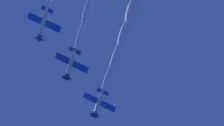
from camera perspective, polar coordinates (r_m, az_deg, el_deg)
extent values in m
ellipsoid|color=silver|center=(79.83, -2.62, -7.86)|extent=(3.57, 7.94, 1.74)
cylinder|color=#194CB2|center=(81.51, -3.39, -9.98)|extent=(1.82, 1.42, 1.62)
cone|color=black|center=(81.88, -3.56, -10.42)|extent=(0.94, 0.98, 0.77)
cylinder|color=#3F3F47|center=(81.79, -3.52, -10.32)|extent=(3.41, 0.89, 3.51)
cube|color=#194CB2|center=(79.57, -2.52, -7.80)|extent=(9.41, 4.05, 3.75)
ellipsoid|color=silver|center=(77.70, -5.80, -7.39)|extent=(0.63, 1.12, 0.39)
ellipsoid|color=silver|center=(81.68, 0.60, -8.15)|extent=(0.63, 1.12, 0.39)
cube|color=#194CB2|center=(78.39, -1.87, -5.74)|extent=(3.50, 1.91, 1.41)
cube|color=silver|center=(78.84, -1.98, -5.47)|extent=(0.92, 1.38, 1.29)
ellipsoid|color=#1E232D|center=(80.38, -2.80, -7.89)|extent=(1.46, 1.97, 1.04)
ellipsoid|color=silver|center=(74.17, -8.15, -0.04)|extent=(3.76, 7.96, 1.87)
cylinder|color=#194CB2|center=(75.32, -8.91, -2.53)|extent=(1.85, 1.50, 1.66)
cone|color=black|center=(75.58, -9.07, -3.06)|extent=(0.97, 1.02, 0.80)
cylinder|color=#3F3F47|center=(75.52, -9.03, -2.94)|extent=(3.44, 1.08, 3.58)
cube|color=#194CB2|center=(73.92, -8.06, 0.07)|extent=(9.28, 4.00, 4.22)
ellipsoid|color=silver|center=(72.35, -11.60, 0.71)|extent=(0.65, 1.13, 0.41)
ellipsoid|color=silver|center=(75.77, -4.67, -0.54)|extent=(0.65, 1.13, 0.41)
cube|color=#194CB2|center=(73.27, -7.41, 2.42)|extent=(3.47, 1.89, 1.58)
cube|color=silver|center=(73.78, -7.53, 2.63)|extent=(0.98, 1.47, 1.29)
ellipsoid|color=#1E232D|center=(74.71, -8.32, -0.15)|extent=(1.51, 2.01, 1.09)
ellipsoid|color=silver|center=(73.29, -13.45, 7.73)|extent=(3.78, 7.96, 1.93)
cylinder|color=#194CB2|center=(74.06, -14.15, 5.10)|extent=(1.85, 1.50, 1.67)
cone|color=black|center=(74.24, -14.29, 4.54)|extent=(0.97, 1.02, 0.81)
cylinder|color=#3F3F47|center=(74.20, -14.26, 4.67)|extent=(3.43, 1.10, 3.58)
cube|color=#194CB2|center=(73.07, -13.37, 7.87)|extent=(9.28, 4.00, 4.24)
ellipsoid|color=silver|center=(72.04, -17.08, 8.64)|extent=(0.66, 1.13, 0.42)
ellipsoid|color=silver|center=(74.40, -9.79, 7.09)|extent=(0.66, 1.13, 0.42)
cube|color=#194CB2|center=(72.78, -12.77, 10.31)|extent=(3.47, 1.89, 1.59)
cube|color=silver|center=(73.34, -12.84, 10.45)|extent=(0.98, 1.48, 1.30)
ellipsoid|color=#1E232D|center=(73.83, -13.59, 7.56)|extent=(1.51, 2.01, 1.10)
ellipsoid|color=white|center=(76.89, -1.00, -3.03)|extent=(3.54, 8.53, 1.44)
ellipsoid|color=white|center=(75.11, 0.71, 1.27)|extent=(4.03, 8.66, 1.95)
ellipsoid|color=white|center=(73.65, 2.47, 6.05)|extent=(4.52, 8.80, 2.46)
ellipsoid|color=white|center=(72.74, 4.15, 10.56)|extent=(5.01, 8.94, 2.96)
ellipsoid|color=white|center=(72.04, -6.33, 5.65)|extent=(3.54, 8.53, 1.44)
ellipsoid|color=white|center=(70.91, -4.84, 10.60)|extent=(4.03, 8.66, 1.95)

